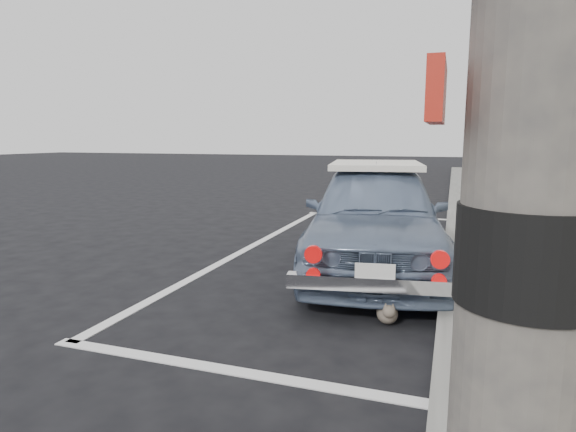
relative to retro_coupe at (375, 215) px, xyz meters
name	(u,v)px	position (x,y,z in m)	size (l,w,h in m)	color
ground	(204,334)	(-0.99, -2.47, -0.67)	(80.00, 80.00, 0.00)	black
building_far	(572,79)	(5.36, 17.53, 3.33)	(3.50, 10.00, 8.00)	beige
pline_rear	(233,371)	(-0.49, -2.97, -0.66)	(3.00, 0.12, 0.01)	silver
pline_front	(380,216)	(-0.49, 4.03, -0.66)	(3.00, 0.12, 0.01)	silver
pline_side	(249,248)	(-1.89, 0.53, -0.66)	(0.12, 7.00, 0.01)	silver
retro_coupe	(375,215)	(0.00, 0.00, 0.00)	(2.15, 4.08, 1.32)	slate
cat	(387,312)	(0.40, -1.74, -0.57)	(0.25, 0.41, 0.22)	#706455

